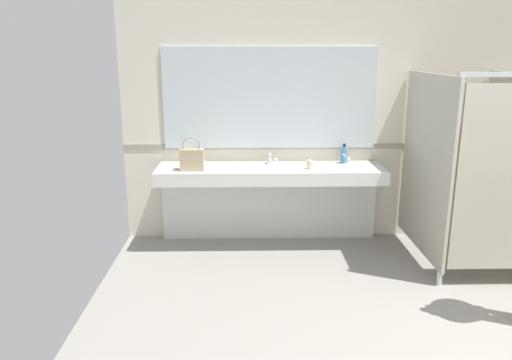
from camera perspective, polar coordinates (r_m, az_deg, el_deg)
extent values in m
cube|color=beige|center=(6.03, 23.32, 7.53)|extent=(7.66, 0.12, 2.91)
cube|color=#9E937F|center=(6.03, 23.17, 3.65)|extent=(7.66, 0.01, 0.06)
cube|color=silver|center=(5.26, 1.67, 0.77)|extent=(2.40, 0.57, 0.14)
cube|color=silver|center=(5.61, 1.51, -3.02)|extent=(2.40, 0.08, 0.75)
cube|color=#ADADA8|center=(5.24, -7.08, 0.85)|extent=(0.42, 0.31, 0.11)
cylinder|color=silver|center=(5.44, -6.88, 2.50)|extent=(0.04, 0.04, 0.11)
cylinder|color=silver|center=(5.38, -6.95, 2.84)|extent=(0.03, 0.11, 0.03)
sphere|color=silver|center=(5.45, -6.13, 2.27)|extent=(0.04, 0.04, 0.04)
cube|color=#ADADA8|center=(5.22, 1.69, 0.90)|extent=(0.42, 0.31, 0.11)
cylinder|color=silver|center=(5.42, 1.58, 2.56)|extent=(0.04, 0.04, 0.11)
cylinder|color=silver|center=(5.36, 1.61, 2.90)|extent=(0.03, 0.11, 0.03)
sphere|color=silver|center=(5.44, 2.31, 2.32)|extent=(0.04, 0.04, 0.04)
cube|color=#ADADA8|center=(5.32, 10.32, 0.93)|extent=(0.42, 0.31, 0.11)
cylinder|color=silver|center=(5.52, 9.92, 2.56)|extent=(0.04, 0.04, 0.11)
cylinder|color=silver|center=(5.45, 10.05, 2.89)|extent=(0.03, 0.11, 0.03)
sphere|color=silver|center=(5.54, 10.60, 2.32)|extent=(0.04, 0.04, 0.04)
cube|color=silver|center=(5.42, 1.58, 9.38)|extent=(2.30, 0.02, 1.08)
cube|color=#B2AD9E|center=(5.16, 18.94, 1.74)|extent=(0.03, 1.31, 1.76)
cylinder|color=silver|center=(4.93, 20.37, -10.54)|extent=(0.05, 0.05, 0.12)
cube|color=#B2AD9E|center=(4.78, 26.36, -0.02)|extent=(0.79, 0.03, 1.66)
cube|color=tan|center=(5.10, -7.39, 2.31)|extent=(0.24, 0.10, 0.22)
torus|color=tan|center=(5.07, -7.45, 3.99)|extent=(0.18, 0.02, 0.18)
cylinder|color=teal|center=(5.49, 10.09, 2.85)|extent=(0.07, 0.07, 0.18)
cylinder|color=black|center=(5.47, 10.14, 3.96)|extent=(0.03, 0.03, 0.04)
cylinder|color=beige|center=(5.16, 6.22, 1.75)|extent=(0.07, 0.07, 0.09)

